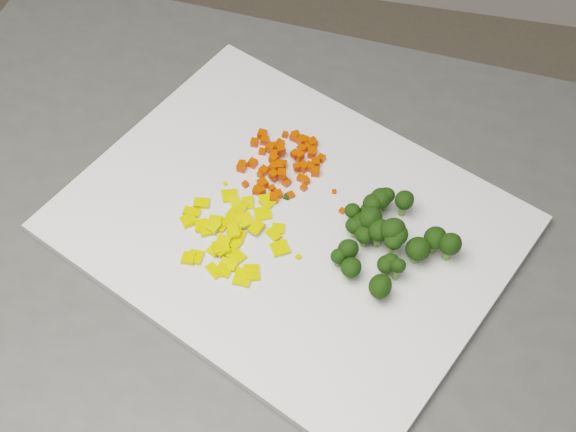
% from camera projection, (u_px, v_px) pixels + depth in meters
% --- Properties ---
extents(counter_block, '(1.14, 0.84, 0.90)m').
position_uv_depth(counter_block, '(294.00, 402.00, 1.31)').
color(counter_block, '#464644').
rests_on(counter_block, ground).
extents(cutting_board, '(0.61, 0.56, 0.01)m').
position_uv_depth(cutting_board, '(288.00, 224.00, 0.96)').
color(cutting_board, white).
rests_on(cutting_board, counter_block).
extents(carrot_pile, '(0.11, 0.11, 0.03)m').
position_uv_depth(carrot_pile, '(282.00, 159.00, 0.98)').
color(carrot_pile, red).
rests_on(carrot_pile, cutting_board).
extents(pepper_pile, '(0.13, 0.13, 0.02)m').
position_uv_depth(pepper_pile, '(233.00, 231.00, 0.93)').
color(pepper_pile, '#DBBF0B').
rests_on(pepper_pile, cutting_board).
extents(broccoli_pile, '(0.13, 0.13, 0.06)m').
position_uv_depth(broccoli_pile, '(391.00, 233.00, 0.90)').
color(broccoli_pile, black).
rests_on(broccoli_pile, cutting_board).
extents(carrot_cube_0, '(0.01, 0.01, 0.01)m').
position_uv_depth(carrot_cube_0, '(301.00, 150.00, 1.01)').
color(carrot_cube_0, red).
rests_on(carrot_cube_0, carrot_pile).
extents(carrot_cube_1, '(0.01, 0.01, 0.01)m').
position_uv_depth(carrot_cube_1, '(283.00, 165.00, 0.99)').
color(carrot_cube_1, red).
rests_on(carrot_cube_1, carrot_pile).
extents(carrot_cube_2, '(0.01, 0.01, 0.01)m').
position_uv_depth(carrot_cube_2, '(308.00, 147.00, 1.01)').
color(carrot_cube_2, red).
rests_on(carrot_cube_2, carrot_pile).
extents(carrot_cube_3, '(0.01, 0.01, 0.01)m').
position_uv_depth(carrot_cube_3, '(303.00, 167.00, 0.99)').
color(carrot_cube_3, red).
rests_on(carrot_cube_3, carrot_pile).
extents(carrot_cube_4, '(0.01, 0.01, 0.01)m').
position_uv_depth(carrot_cube_4, '(271.00, 148.00, 1.01)').
color(carrot_cube_4, red).
rests_on(carrot_cube_4, carrot_pile).
extents(carrot_cube_5, '(0.01, 0.01, 0.01)m').
position_uv_depth(carrot_cube_5, '(296.00, 167.00, 0.98)').
color(carrot_cube_5, red).
rests_on(carrot_cube_5, carrot_pile).
extents(carrot_cube_6, '(0.01, 0.01, 0.01)m').
position_uv_depth(carrot_cube_6, '(315.00, 172.00, 0.99)').
color(carrot_cube_6, red).
rests_on(carrot_cube_6, carrot_pile).
extents(carrot_cube_7, '(0.01, 0.01, 0.01)m').
position_uv_depth(carrot_cube_7, '(274.00, 198.00, 0.96)').
color(carrot_cube_7, red).
rests_on(carrot_cube_7, carrot_pile).
extents(carrot_cube_8, '(0.01, 0.01, 0.01)m').
position_uv_depth(carrot_cube_8, '(314.00, 150.00, 1.01)').
color(carrot_cube_8, red).
rests_on(carrot_cube_8, carrot_pile).
extents(carrot_cube_9, '(0.01, 0.01, 0.01)m').
position_uv_depth(carrot_cube_9, '(273.00, 158.00, 1.00)').
color(carrot_cube_9, red).
rests_on(carrot_cube_9, carrot_pile).
extents(carrot_cube_10, '(0.01, 0.01, 0.01)m').
position_uv_depth(carrot_cube_10, '(255.00, 142.00, 1.01)').
color(carrot_cube_10, red).
rests_on(carrot_cube_10, carrot_pile).
extents(carrot_cube_11, '(0.01, 0.01, 0.01)m').
position_uv_depth(carrot_cube_11, '(312.00, 153.00, 1.00)').
color(carrot_cube_11, red).
rests_on(carrot_cube_11, carrot_pile).
extents(carrot_cube_12, '(0.01, 0.01, 0.01)m').
position_uv_depth(carrot_cube_12, '(272.00, 189.00, 0.97)').
color(carrot_cube_12, red).
rests_on(carrot_cube_12, carrot_pile).
extents(carrot_cube_13, '(0.01, 0.01, 0.01)m').
position_uv_depth(carrot_cube_13, '(274.00, 167.00, 0.98)').
color(carrot_cube_13, red).
rests_on(carrot_cube_13, carrot_pile).
extents(carrot_cube_14, '(0.01, 0.01, 0.01)m').
position_uv_depth(carrot_cube_14, '(281.00, 170.00, 0.99)').
color(carrot_cube_14, red).
rests_on(carrot_cube_14, carrot_pile).
extents(carrot_cube_15, '(0.01, 0.01, 0.01)m').
position_uv_depth(carrot_cube_15, '(321.00, 158.00, 1.00)').
color(carrot_cube_15, red).
rests_on(carrot_cube_15, carrot_pile).
extents(carrot_cube_16, '(0.01, 0.01, 0.01)m').
position_uv_depth(carrot_cube_16, '(304.00, 188.00, 0.97)').
color(carrot_cube_16, red).
rests_on(carrot_cube_16, carrot_pile).
extents(carrot_cube_17, '(0.02, 0.02, 0.01)m').
position_uv_depth(carrot_cube_17, '(312.00, 143.00, 1.01)').
color(carrot_cube_17, red).
rests_on(carrot_cube_17, carrot_pile).
extents(carrot_cube_18, '(0.01, 0.01, 0.01)m').
position_uv_depth(carrot_cube_18, '(273.00, 147.00, 1.00)').
color(carrot_cube_18, red).
rests_on(carrot_cube_18, carrot_pile).
extents(carrot_cube_19, '(0.01, 0.01, 0.01)m').
position_uv_depth(carrot_cube_19, '(274.00, 154.00, 0.99)').
color(carrot_cube_19, red).
rests_on(carrot_cube_19, carrot_pile).
extents(carrot_cube_20, '(0.01, 0.01, 0.01)m').
position_uv_depth(carrot_cube_20, '(277.00, 164.00, 0.98)').
color(carrot_cube_20, red).
rests_on(carrot_cube_20, carrot_pile).
extents(carrot_cube_21, '(0.01, 0.01, 0.01)m').
position_uv_depth(carrot_cube_21, '(273.00, 175.00, 0.98)').
color(carrot_cube_21, red).
rests_on(carrot_cube_21, carrot_pile).
extents(carrot_cube_22, '(0.01, 0.01, 0.01)m').
position_uv_depth(carrot_cube_22, '(310.00, 167.00, 0.99)').
color(carrot_cube_22, red).
rests_on(carrot_cube_22, carrot_pile).
extents(carrot_cube_23, '(0.01, 0.01, 0.01)m').
position_uv_depth(carrot_cube_23, '(286.00, 182.00, 0.98)').
color(carrot_cube_23, red).
rests_on(carrot_cube_23, carrot_pile).
extents(carrot_cube_24, '(0.01, 0.01, 0.01)m').
position_uv_depth(carrot_cube_24, '(296.00, 136.00, 1.02)').
color(carrot_cube_24, red).
rests_on(carrot_cube_24, carrot_pile).
extents(carrot_cube_25, '(0.01, 0.01, 0.01)m').
position_uv_depth(carrot_cube_25, '(280.00, 144.00, 1.01)').
color(carrot_cube_25, red).
rests_on(carrot_cube_25, carrot_pile).
extents(carrot_cube_26, '(0.01, 0.01, 0.01)m').
position_uv_depth(carrot_cube_26, '(262.00, 135.00, 1.02)').
color(carrot_cube_26, red).
rests_on(carrot_cube_26, carrot_pile).
extents(carrot_cube_27, '(0.01, 0.01, 0.01)m').
position_uv_depth(carrot_cube_27, '(295.00, 154.00, 0.99)').
color(carrot_cube_27, red).
rests_on(carrot_cube_27, carrot_pile).
extents(carrot_cube_28, '(0.01, 0.01, 0.01)m').
position_uv_depth(carrot_cube_28, '(305.00, 181.00, 0.98)').
color(carrot_cube_28, red).
rests_on(carrot_cube_28, carrot_pile).
extents(carrot_cube_29, '(0.01, 0.01, 0.01)m').
position_uv_depth(carrot_cube_29, '(242.00, 167.00, 0.99)').
color(carrot_cube_29, red).
rests_on(carrot_cube_29, carrot_pile).
extents(carrot_cube_30, '(0.01, 0.01, 0.01)m').
position_uv_depth(carrot_cube_30, '(271.00, 148.00, 1.00)').
color(carrot_cube_30, red).
rests_on(carrot_cube_30, carrot_pile).
extents(carrot_cube_31, '(0.01, 0.01, 0.01)m').
position_uv_depth(carrot_cube_31, '(272.00, 168.00, 0.98)').
color(carrot_cube_31, red).
rests_on(carrot_cube_31, carrot_pile).
extents(carrot_cube_32, '(0.01, 0.01, 0.01)m').
position_uv_depth(carrot_cube_32, '(265.00, 141.00, 1.02)').
color(carrot_cube_32, red).
rests_on(carrot_cube_32, carrot_pile).
extents(carrot_cube_33, '(0.01, 0.01, 0.01)m').
position_uv_depth(carrot_cube_33, '(281.00, 165.00, 0.99)').
color(carrot_cube_33, red).
rests_on(carrot_cube_33, carrot_pile).
extents(carrot_cube_34, '(0.01, 0.01, 0.01)m').
position_uv_depth(carrot_cube_34, '(278.00, 194.00, 0.97)').
color(carrot_cube_34, red).
rests_on(carrot_cube_34, carrot_pile).
extents(carrot_cube_35, '(0.01, 0.01, 0.01)m').
position_uv_depth(carrot_cube_35, '(274.00, 148.00, 1.01)').
color(carrot_cube_35, red).
rests_on(carrot_cube_35, carrot_pile).
extents(carrot_cube_36, '(0.01, 0.01, 0.01)m').
position_uv_depth(carrot_cube_36, '(242.00, 164.00, 1.00)').
color(carrot_cube_36, red).
rests_on(carrot_cube_36, carrot_pile).
extents(carrot_cube_37, '(0.01, 0.01, 0.01)m').
position_uv_depth(carrot_cube_37, '(264.00, 171.00, 0.99)').
color(carrot_cube_37, red).
rests_on(carrot_cube_37, carrot_pile).
extents(carrot_cube_38, '(0.01, 0.01, 0.01)m').
position_uv_depth(carrot_cube_38, '(301.00, 141.00, 1.02)').
color(carrot_cube_38, red).
rests_on(carrot_cube_38, carrot_pile).
extents(carrot_cube_39, '(0.01, 0.01, 0.01)m').
position_uv_depth(carrot_cube_39, '(301.00, 178.00, 0.98)').
color(carrot_cube_39, red).
rests_on(carrot_cube_39, carrot_pile).
extents(carrot_cube_40, '(0.01, 0.01, 0.01)m').
position_uv_depth(carrot_cube_40, '(257.00, 190.00, 0.97)').
color(carrot_cube_40, red).
rests_on(carrot_cube_40, carrot_pile).
extents(carrot_cube_41, '(0.01, 0.01, 0.01)m').
position_uv_depth(carrot_cube_41, '(313.00, 143.00, 1.01)').
color(carrot_cube_41, red).
rests_on(carrot_cube_41, carrot_pile).
extents(carrot_cube_42, '(0.01, 0.01, 0.01)m').
position_uv_depth(carrot_cube_42, '(315.00, 163.00, 0.99)').
color(carrot_cube_42, red).
rests_on(carrot_cube_42, carrot_pile).
extents(carrot_cube_43, '(0.01, 0.01, 0.01)m').
position_uv_depth(carrot_cube_43, '(274.00, 159.00, 0.99)').
color(carrot_cube_43, red).
rests_on(carrot_cube_43, carrot_pile).
extents(carrot_cube_44, '(0.01, 0.01, 0.01)m').
position_uv_depth(carrot_cube_44, '(282.00, 165.00, 0.99)').
color(carrot_cube_44, red).
rests_on(carrot_cube_44, carrot_pile).
extents(carrot_cube_45, '(0.01, 0.01, 0.01)m').
position_uv_depth(carrot_cube_45, '(260.00, 187.00, 0.97)').
color(carrot_cube_45, red).
rests_on(carrot_cube_45, carrot_pile).
extents(carrot_cube_46, '(0.01, 0.01, 0.01)m').
position_uv_depth(carrot_cube_46, '(285.00, 135.00, 1.02)').
color(carrot_cube_46, red).
rests_on(carrot_cube_46, carrot_pile).
extents(carrot_cube_47, '(0.01, 0.01, 0.01)m').
position_uv_depth(carrot_cube_47, '(294.00, 137.00, 1.02)').
color(carrot_cube_47, red).
rests_on(carrot_cube_47, carrot_pile).
extents(carrot_cube_48, '(0.01, 0.01, 0.01)m').
position_uv_depth(carrot_cube_48, '(282.00, 174.00, 0.97)').
color(carrot_cube_48, red).
rests_on(carrot_cube_48, carrot_pile).
extents(carrot_cube_49, '(0.01, 0.01, 0.01)m').
position_uv_depth(carrot_cube_49, '(260.00, 191.00, 0.97)').
color(carrot_cube_49, red).
rests_on(carrot_cube_49, carrot_pile).
extents(carrot_cube_50, '(0.01, 0.01, 0.01)m').
position_uv_depth(carrot_cube_50, '(253.00, 163.00, 0.99)').
color(carrot_cube_50, red).
rests_on(carrot_cube_50, carrot_pile).
extents(carrot_cube_51, '(0.01, 0.01, 0.01)m').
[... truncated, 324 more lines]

